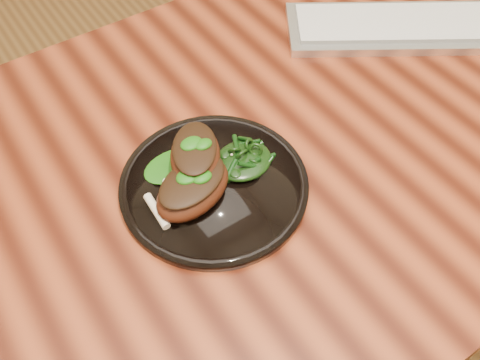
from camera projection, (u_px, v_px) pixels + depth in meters
name	position (u px, v px, depth m)	size (l,w,h in m)	color
desk	(239.00, 187.00, 0.86)	(1.60, 0.80, 0.75)	#371006
plate	(214.00, 185.00, 0.75)	(0.26, 0.26, 0.02)	black
lamb_chop_front	(192.00, 188.00, 0.70)	(0.14, 0.11, 0.05)	#451B0D
lamb_chop_back	(195.00, 155.00, 0.72)	(0.12, 0.13, 0.05)	#451B0D
herb_smear	(173.00, 166.00, 0.76)	(0.09, 0.06, 0.01)	#0C4307
greens_heap	(243.00, 158.00, 0.75)	(0.08, 0.08, 0.03)	black
keyboard	(418.00, 26.00, 0.97)	(0.47, 0.38, 0.02)	silver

